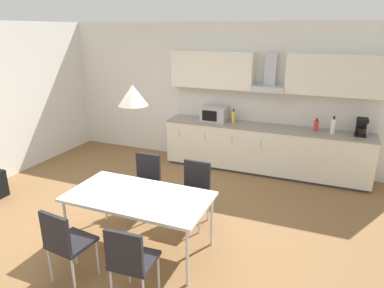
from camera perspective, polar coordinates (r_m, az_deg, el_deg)
The scene contains 16 objects.
ground_plane at distance 5.02m, azimuth -7.15°, elevation -12.54°, with size 9.30×7.96×0.02m, color brown.
wall_back at distance 6.88m, azimuth 3.44°, elevation 8.40°, with size 7.44×0.10×2.71m, color silver.
kitchen_counter at distance 6.52m, azimuth 11.80°, elevation -0.82°, with size 3.74×0.61×0.89m.
backsplash_tile at distance 6.59m, azimuth 12.69°, elevation 6.00°, with size 3.72×0.02×0.59m, color silver.
upper_wall_cabinets at distance 6.33m, azimuth 12.86°, elevation 11.53°, with size 3.72×0.40×0.67m.
microwave at distance 6.58m, azimuth 3.74°, elevation 5.01°, with size 0.48×0.35×0.28m.
coffee_maker at distance 6.32m, azimuth 26.39°, elevation 2.58°, with size 0.18×0.19×0.30m.
bottle_red at distance 6.32m, azimuth 19.99°, elevation 2.91°, with size 0.08×0.08×0.22m.
bottle_yellow at distance 6.48m, azimuth 6.89°, elevation 4.50°, with size 0.07×0.07×0.27m.
bottle_white at distance 6.26m, azimuth 22.46°, elevation 2.79°, with size 0.08×0.08×0.30m.
dining_table at distance 4.13m, azimuth -8.89°, elevation -8.95°, with size 1.69×0.89×0.72m.
chair_near_left at distance 3.85m, azimuth -20.44°, elevation -14.73°, with size 0.44×0.44×0.87m.
chair_far_right at distance 4.70m, azimuth 0.40°, elevation -7.13°, with size 0.40×0.40×0.87m.
chair_far_left at distance 5.01m, azimuth -7.77°, elevation -5.63°, with size 0.41×0.41×0.87m.
chair_near_right at distance 3.44m, azimuth -10.31°, elevation -18.18°, with size 0.42×0.42×0.87m.
pendant_lamp at distance 3.73m, azimuth -9.83°, elevation 8.00°, with size 0.32×0.32×0.22m, color silver.
Camera 1 is at (2.17, -3.71, 2.58)m, focal length 32.00 mm.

